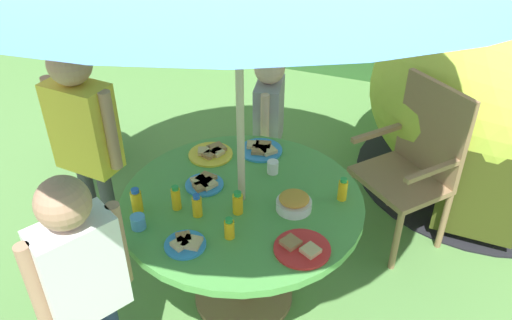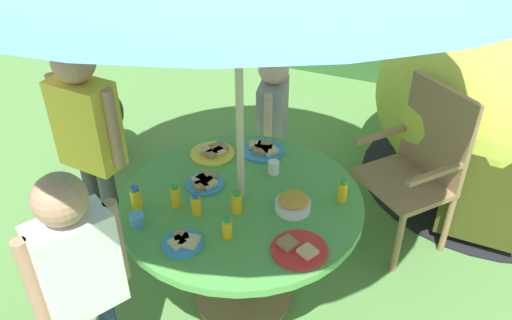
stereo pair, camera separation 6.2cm
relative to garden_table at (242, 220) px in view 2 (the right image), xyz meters
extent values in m
cube|color=#548442|center=(0.00, 0.00, -0.58)|extent=(10.00, 10.00, 0.02)
cylinder|color=brown|center=(0.00, 0.00, -0.55)|extent=(0.55, 0.55, 0.03)
cylinder|color=brown|center=(0.00, 0.00, -0.23)|extent=(0.11, 0.11, 0.67)
cylinder|color=#519E47|center=(0.00, 0.00, 0.12)|extent=(1.20, 1.20, 0.04)
cylinder|color=#B7AD8C|center=(0.00, 0.00, 0.54)|extent=(0.04, 0.04, 2.22)
cylinder|color=#93704C|center=(0.39, 0.83, -0.36)|extent=(0.04, 0.04, 0.42)
cylinder|color=#93704C|center=(0.75, 0.53, -0.36)|extent=(0.04, 0.04, 0.42)
cylinder|color=#93704C|center=(0.64, 1.12, -0.36)|extent=(0.04, 0.04, 0.42)
cylinder|color=#93704C|center=(0.99, 0.82, -0.36)|extent=(0.04, 0.04, 0.42)
cube|color=#93704C|center=(0.69, 0.83, -0.13)|extent=(0.65, 0.64, 0.04)
cube|color=#93704C|center=(0.81, 0.97, 0.18)|extent=(0.41, 0.35, 0.58)
cube|color=#93704C|center=(0.51, 0.97, 0.09)|extent=(0.30, 0.35, 0.03)
cube|color=#93704C|center=(0.87, 0.68, 0.09)|extent=(0.30, 0.35, 0.03)
ellipsoid|color=#B2C63F|center=(1.19, 1.73, 0.12)|extent=(1.80, 1.75, 1.37)
cylinder|color=black|center=(1.19, 1.73, -0.56)|extent=(1.84, 1.84, 0.01)
cube|color=#3E4516|center=(1.16, 0.90, -0.19)|extent=(0.49, 0.05, 0.62)
cylinder|color=#595960|center=(-1.59, 0.86, -0.45)|extent=(0.28, 0.28, 0.24)
sphere|color=#234C28|center=(-1.59, 0.86, -0.16)|extent=(0.40, 0.40, 0.40)
cylinder|color=navy|center=(-0.19, 0.93, -0.32)|extent=(0.07, 0.07, 0.50)
cylinder|color=navy|center=(-0.16, 0.81, -0.32)|extent=(0.07, 0.07, 0.50)
cube|color=#99999E|center=(-0.18, 0.87, 0.14)|extent=(0.21, 0.31, 0.42)
cylinder|color=#D8B293|center=(-0.21, 1.03, 0.16)|extent=(0.05, 0.05, 0.38)
cylinder|color=#D8B293|center=(-0.14, 0.71, 0.16)|extent=(0.05, 0.05, 0.38)
sphere|color=#D8B293|center=(-0.18, 0.87, 0.44)|extent=(0.19, 0.19, 0.19)
cylinder|color=#3F3F47|center=(-1.04, 0.09, -0.26)|extent=(0.08, 0.08, 0.61)
cylinder|color=#3F3F47|center=(-0.90, 0.08, -0.26)|extent=(0.08, 0.08, 0.61)
cube|color=yellow|center=(-0.97, 0.08, 0.30)|extent=(0.37, 0.22, 0.51)
cylinder|color=tan|center=(-1.17, 0.10, 0.32)|extent=(0.07, 0.07, 0.46)
cylinder|color=tan|center=(-0.78, 0.07, 0.32)|extent=(0.07, 0.07, 0.46)
sphere|color=tan|center=(-0.97, 0.08, 0.67)|extent=(0.23, 0.23, 0.23)
cube|color=white|center=(-0.39, -0.73, 0.21)|extent=(0.30, 0.36, 0.46)
cylinder|color=tan|center=(-0.47, -0.89, 0.24)|extent=(0.06, 0.06, 0.42)
cylinder|color=tan|center=(-0.31, -0.58, 0.24)|extent=(0.06, 0.06, 0.42)
sphere|color=tan|center=(-0.39, -0.73, 0.55)|extent=(0.21, 0.21, 0.21)
cylinder|color=white|center=(0.26, 0.02, 0.16)|extent=(0.17, 0.17, 0.05)
ellipsoid|color=gold|center=(0.26, 0.02, 0.20)|extent=(0.15, 0.15, 0.04)
cylinder|color=red|center=(0.38, -0.24, 0.15)|extent=(0.25, 0.25, 0.01)
cube|color=tan|center=(0.42, -0.25, 0.16)|extent=(0.10, 0.10, 0.02)
cube|color=#9E7547|center=(0.33, -0.23, 0.16)|extent=(0.10, 0.10, 0.02)
cylinder|color=#338CD8|center=(-0.07, 0.44, 0.15)|extent=(0.24, 0.24, 0.01)
cube|color=tan|center=(-0.02, 0.43, 0.16)|extent=(0.11, 0.11, 0.02)
cube|color=#9E7547|center=(-0.06, 0.46, 0.16)|extent=(0.10, 0.10, 0.02)
cube|color=tan|center=(-0.12, 0.45, 0.16)|extent=(0.08, 0.08, 0.02)
cube|color=#9E7547|center=(-0.07, 0.41, 0.16)|extent=(0.10, 0.10, 0.02)
cylinder|color=#338CD8|center=(-0.22, 0.03, 0.15)|extent=(0.20, 0.20, 0.01)
cube|color=tan|center=(-0.20, 0.02, 0.16)|extent=(0.10, 0.10, 0.02)
cube|color=#9E7547|center=(-0.22, 0.06, 0.16)|extent=(0.10, 0.10, 0.02)
cube|color=tan|center=(-0.25, 0.03, 0.16)|extent=(0.10, 0.10, 0.02)
cube|color=#9E7547|center=(-0.22, -0.01, 0.16)|extent=(0.09, 0.09, 0.02)
cylinder|color=#338CD8|center=(-0.10, -0.40, 0.15)|extent=(0.19, 0.19, 0.01)
cube|color=tan|center=(-0.07, -0.39, 0.16)|extent=(0.09, 0.09, 0.02)
cube|color=#9E7547|center=(-0.12, -0.38, 0.16)|extent=(0.09, 0.09, 0.02)
cube|color=tan|center=(-0.12, -0.42, 0.16)|extent=(0.08, 0.08, 0.02)
cylinder|color=yellow|center=(-0.31, 0.30, 0.15)|extent=(0.25, 0.25, 0.01)
cube|color=tan|center=(-0.28, 0.30, 0.16)|extent=(0.09, 0.09, 0.02)
cube|color=#9E7547|center=(-0.30, 0.34, 0.16)|extent=(0.12, 0.12, 0.02)
cube|color=tan|center=(-0.35, 0.29, 0.16)|extent=(0.08, 0.08, 0.02)
cube|color=#9E7547|center=(-0.30, 0.27, 0.16)|extent=(0.07, 0.07, 0.02)
cylinder|color=yellow|center=(-0.43, -0.27, 0.20)|extent=(0.05, 0.05, 0.11)
cylinder|color=blue|center=(-0.43, -0.27, 0.26)|extent=(0.04, 0.04, 0.02)
cylinder|color=yellow|center=(0.02, -0.10, 0.19)|extent=(0.05, 0.05, 0.10)
cylinder|color=green|center=(0.02, -0.10, 0.25)|extent=(0.04, 0.04, 0.02)
cylinder|color=yellow|center=(-0.15, -0.19, 0.19)|extent=(0.05, 0.05, 0.10)
cylinder|color=blue|center=(-0.15, -0.19, 0.25)|extent=(0.03, 0.03, 0.02)
cylinder|color=yellow|center=(0.46, 0.18, 0.19)|extent=(0.05, 0.05, 0.11)
cylinder|color=green|center=(0.46, 0.18, 0.25)|extent=(0.03, 0.03, 0.02)
cylinder|color=yellow|center=(0.06, -0.28, 0.18)|extent=(0.05, 0.05, 0.09)
cylinder|color=green|center=(0.06, -0.28, 0.24)|extent=(0.03, 0.03, 0.02)
cylinder|color=yellow|center=(-0.26, -0.18, 0.20)|extent=(0.05, 0.05, 0.11)
cylinder|color=green|center=(-0.26, -0.18, 0.26)|extent=(0.03, 0.03, 0.02)
cylinder|color=#4C99D8|center=(-0.36, -0.37, 0.17)|extent=(0.07, 0.07, 0.07)
cylinder|color=white|center=(0.07, 0.26, 0.18)|extent=(0.06, 0.06, 0.07)
camera|label=1|loc=(0.79, -1.85, 1.72)|focal=36.32mm
camera|label=2|loc=(0.85, -1.82, 1.72)|focal=36.32mm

